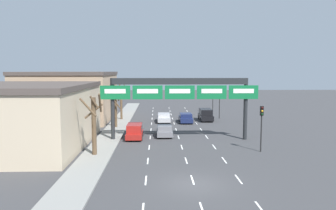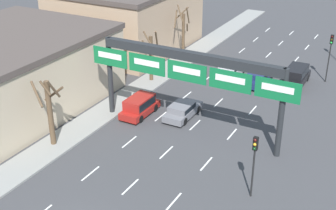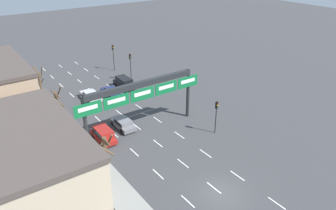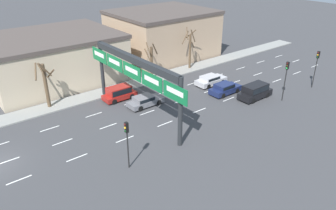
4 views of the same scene
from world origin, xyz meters
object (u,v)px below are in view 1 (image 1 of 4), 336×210
at_px(traffic_light_mid_block, 262,119).
at_px(sign_gantry, 180,90).
at_px(traffic_light_far_end, 213,94).
at_px(tree_bare_third, 121,99).
at_px(car_navy, 186,118).
at_px(tree_bare_second, 94,122).
at_px(car_silver, 164,117).
at_px(traffic_light_near_gantry, 220,97).
at_px(suv_black, 206,114).
at_px(car_grey, 165,130).
at_px(tree_bare_closest, 116,107).
at_px(suv_red, 135,130).

bearing_deg(traffic_light_mid_block, sign_gantry, 142.70).
relative_size(traffic_light_far_end, tree_bare_third, 0.80).
height_order(car_navy, tree_bare_second, tree_bare_second).
bearing_deg(traffic_light_mid_block, car_silver, 115.37).
xyz_separation_m(tree_bare_second, tree_bare_third, (0.03, 21.88, 0.20)).
relative_size(car_silver, traffic_light_near_gantry, 0.90).
bearing_deg(suv_black, car_navy, -150.05).
bearing_deg(traffic_light_mid_block, traffic_light_far_end, 89.47).
relative_size(car_grey, tree_bare_third, 0.70).
xyz_separation_m(traffic_light_mid_block, traffic_light_far_end, (0.26, 28.62, 0.40)).
bearing_deg(traffic_light_mid_block, suv_black, 96.74).
distance_m(car_silver, tree_bare_second, 21.02).
distance_m(traffic_light_near_gantry, traffic_light_mid_block, 21.94).
bearing_deg(sign_gantry, car_silver, 96.40).
bearing_deg(tree_bare_closest, tree_bare_second, -90.50).
xyz_separation_m(car_grey, tree_bare_third, (-6.53, 12.87, 2.66)).
height_order(suv_red, suv_black, suv_black).
xyz_separation_m(traffic_light_far_end, tree_bare_second, (-15.83, -29.69, -0.39)).
bearing_deg(car_grey, car_silver, 89.27).
xyz_separation_m(car_silver, tree_bare_third, (-6.67, 2.11, 2.64)).
relative_size(traffic_light_near_gantry, tree_bare_third, 0.80).
xyz_separation_m(car_silver, traffic_light_near_gantry, (9.06, 3.23, 2.80)).
relative_size(sign_gantry, tree_bare_closest, 3.27).
distance_m(suv_red, traffic_light_mid_block, 14.24).
xyz_separation_m(traffic_light_near_gantry, traffic_light_far_end, (0.07, 6.69, 0.03)).
height_order(suv_red, traffic_light_far_end, traffic_light_far_end).
distance_m(suv_black, car_grey, 13.66).
bearing_deg(traffic_light_near_gantry, car_navy, -145.75).
xyz_separation_m(sign_gantry, car_silver, (-1.47, 13.06, -4.86)).
bearing_deg(car_silver, tree_bare_third, 162.48).
distance_m(sign_gantry, suv_black, 15.77).
xyz_separation_m(traffic_light_near_gantry, traffic_light_mid_block, (-0.19, -21.93, -0.37)).
xyz_separation_m(car_silver, tree_bare_second, (-6.70, -19.77, 2.44)).
relative_size(suv_red, car_grey, 0.95).
xyz_separation_m(car_navy, traffic_light_mid_block, (5.61, -17.98, 2.39)).
xyz_separation_m(sign_gantry, car_navy, (1.79, 12.34, -4.83)).
height_order(car_silver, traffic_light_far_end, traffic_light_far_end).
distance_m(traffic_light_near_gantry, tree_bare_closest, 17.73).
bearing_deg(car_silver, traffic_light_mid_block, -64.63).
bearing_deg(car_navy, suv_black, 29.95).
bearing_deg(car_silver, suv_black, 10.08).
xyz_separation_m(sign_gantry, suv_black, (5.06, 14.22, -4.57)).
distance_m(tree_bare_closest, tree_bare_second, 14.68).
bearing_deg(car_navy, tree_bare_third, 164.09).
distance_m(traffic_light_mid_block, tree_bare_third, 25.97).
relative_size(suv_red, tree_bare_second, 0.74).
xyz_separation_m(sign_gantry, tree_bare_closest, (-8.04, 7.97, -2.77)).
xyz_separation_m(traffic_light_far_end, tree_bare_closest, (-15.70, -15.02, -0.73)).
height_order(car_navy, traffic_light_far_end, traffic_light_far_end).
bearing_deg(tree_bare_closest, tree_bare_third, 90.77).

